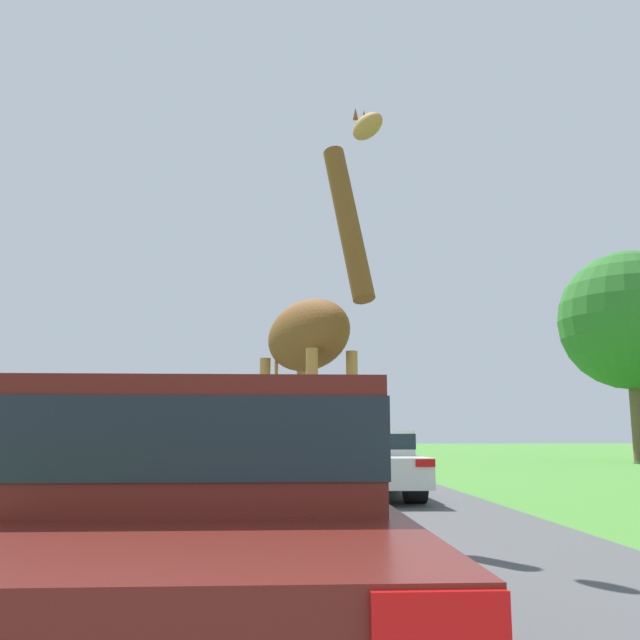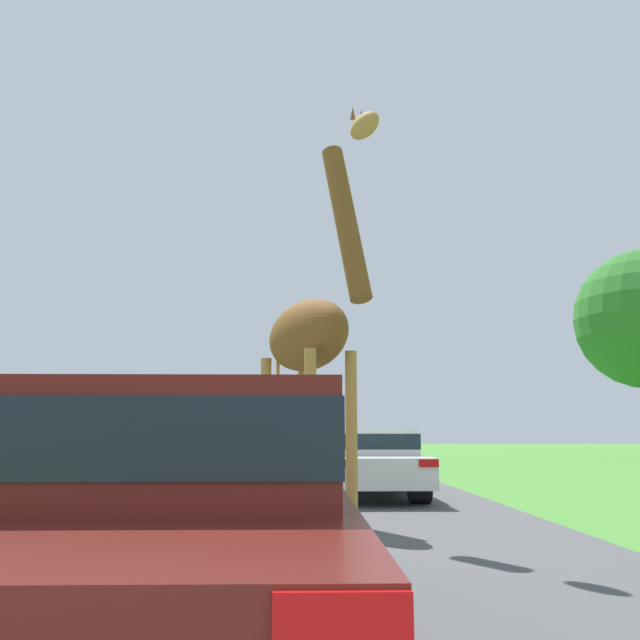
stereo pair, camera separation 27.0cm
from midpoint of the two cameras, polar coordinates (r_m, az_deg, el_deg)
road at (r=29.75m, az=-3.74°, el=-11.75°), size 7.52×120.00×0.00m
giraffe_near_road at (r=9.27m, az=-1.55°, el=-1.17°), size 1.71×2.68×5.28m
car_lead_maroon at (r=3.86m, az=-10.95°, el=-15.62°), size 1.78×4.37×1.41m
car_queue_right at (r=26.82m, az=-2.04°, el=-10.37°), size 1.99×4.72×1.42m
car_queue_left at (r=13.29m, az=-17.59°, el=-11.06°), size 1.74×3.95×1.33m
car_far_ahead at (r=19.75m, az=-9.32°, el=-10.67°), size 1.81×4.24×1.38m
car_verge_right at (r=13.00m, az=3.20°, el=-11.71°), size 1.74×4.19×1.22m
tree_right_cluster at (r=32.13m, az=24.42°, el=-0.04°), size 6.00×6.00×9.01m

